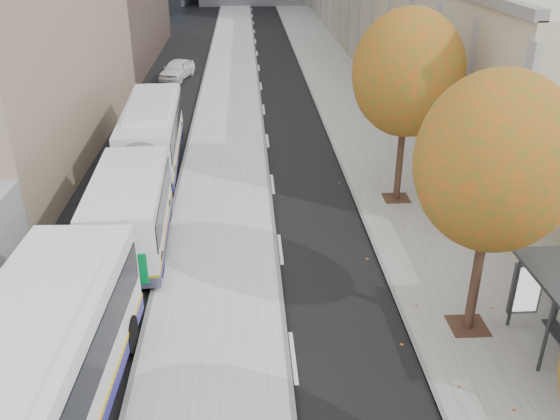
{
  "coord_description": "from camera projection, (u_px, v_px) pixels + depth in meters",
  "views": [
    {
      "loc": [
        -2.78,
        -0.85,
        10.83
      ],
      "look_at": [
        -1.77,
        16.18,
        2.5
      ],
      "focal_mm": 38.0,
      "sensor_mm": 36.0,
      "label": 1
    }
  ],
  "objects": [
    {
      "name": "bus_platform",
      "position": [
        228.0,
        114.0,
        36.82
      ],
      "size": [
        4.25,
        150.0,
        0.15
      ],
      "primitive_type": "cube",
      "color": "#B3B3B3",
      "rests_on": "ground"
    },
    {
      "name": "sidewalk",
      "position": [
        356.0,
        112.0,
        37.26
      ],
      "size": [
        4.75,
        150.0,
        0.08
      ],
      "primitive_type": "cube",
      "color": "gray",
      "rests_on": "ground"
    },
    {
      "name": "tree_c",
      "position": [
        496.0,
        163.0,
        15.21
      ],
      "size": [
        4.2,
        4.2,
        7.28
      ],
      "color": "black",
      "rests_on": "sidewalk"
    },
    {
      "name": "tree_d",
      "position": [
        408.0,
        73.0,
        23.19
      ],
      "size": [
        4.4,
        4.4,
        7.6
      ],
      "color": "black",
      "rests_on": "sidewalk"
    },
    {
      "name": "bus_far",
      "position": [
        144.0,
        160.0,
        25.69
      ],
      "size": [
        3.2,
        16.83,
        2.79
      ],
      "rotation": [
        0.0,
        0.0,
        0.04
      ],
      "color": "silver",
      "rests_on": "ground"
    },
    {
      "name": "distant_car",
      "position": [
        177.0,
        69.0,
        45.0
      ],
      "size": [
        2.75,
        4.46,
        1.42
      ],
      "primitive_type": "imported",
      "rotation": [
        0.0,
        0.0,
        -0.28
      ],
      "color": "white",
      "rests_on": "ground"
    }
  ]
}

